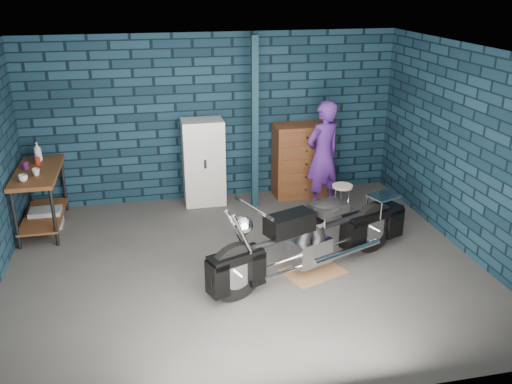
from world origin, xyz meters
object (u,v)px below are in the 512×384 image
locker (204,162)px  person (323,155)px  workbench (41,200)px  motorcycle (314,232)px  shop_stool (341,202)px  tool_chest (302,160)px  storage_bin (46,218)px

locker → person: bearing=-17.3°
workbench → person: bearing=-1.2°
person → workbench: bearing=-24.0°
motorcycle → shop_stool: size_ratio=4.53×
motorcycle → tool_chest: tool_chest is taller
workbench → person: size_ratio=0.80×
locker → storage_bin: bearing=-169.7°
locker → shop_stool: size_ratio=2.50×
locker → motorcycle: bearing=-67.3°
shop_stool → tool_chest: bearing=106.2°
motorcycle → locker: (-1.06, 2.53, 0.14)m
storage_bin → shop_stool: size_ratio=0.80×
storage_bin → person: bearing=-1.7°
workbench → shop_stool: workbench is taller
person → tool_chest: person is taller
workbench → shop_stool: bearing=-7.9°
workbench → storage_bin: workbench is taller
person → locker: bearing=-40.1°
storage_bin → locker: locker is taller
motorcycle → shop_stool: 1.73m
person → storage_bin: bearing=-24.5°
shop_stool → workbench: bearing=172.1°
motorcycle → locker: size_ratio=1.81×
motorcycle → shop_stool: bearing=36.5°
person → storage_bin: 4.31m
motorcycle → storage_bin: bearing=127.7°
person → tool_chest: size_ratio=1.41×
motorcycle → person: person is taller
workbench → tool_chest: bearing=6.7°
workbench → tool_chest: tool_chest is taller
person → locker: size_ratio=1.25×
storage_bin → workbench: bearing=-116.6°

